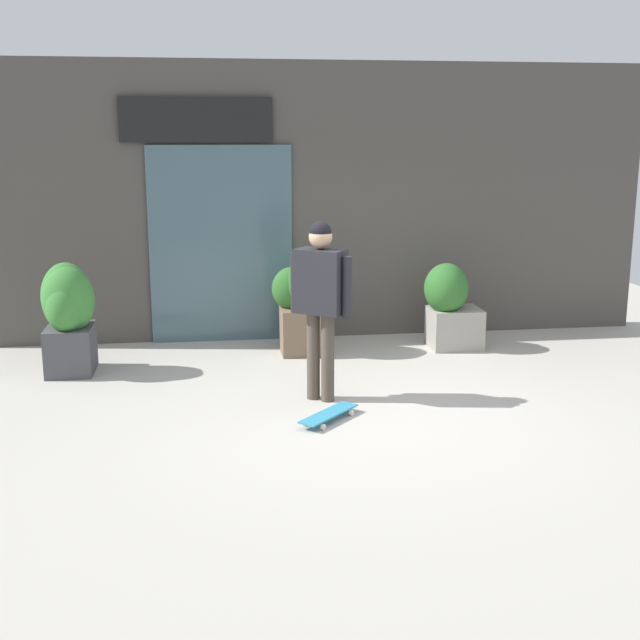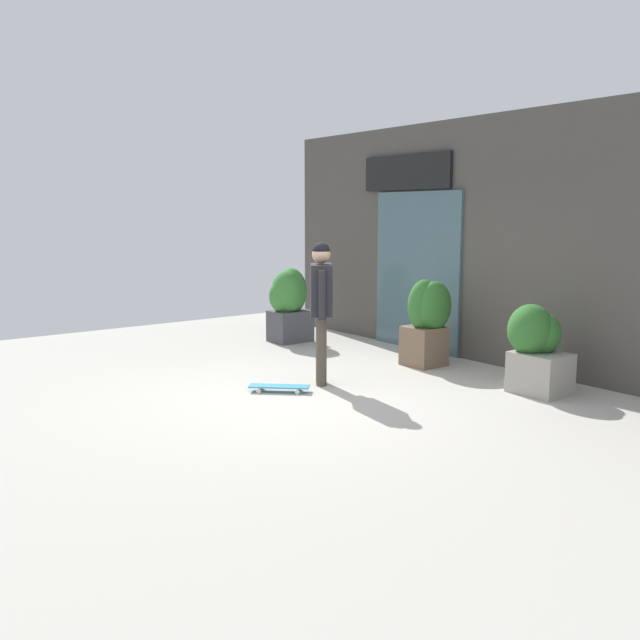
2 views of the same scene
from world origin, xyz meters
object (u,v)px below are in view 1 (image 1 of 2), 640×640
planter_box_left (303,296)px  skateboard (329,414)px  planter_box_mid (68,311)px  skateboarder (320,291)px  planter_box_right (450,303)px

planter_box_left → skateboard: bearing=-91.5°
skateboard → planter_box_left: bearing=-138.4°
planter_box_mid → planter_box_left: bearing=10.8°
planter_box_left → planter_box_mid: (-2.65, -0.51, 0.01)m
skateboarder → planter_box_mid: bearing=-81.4°
planter_box_left → planter_box_right: size_ratio=1.15×
skateboard → planter_box_mid: size_ratio=0.54×
skateboard → planter_box_mid: 3.30m
skateboarder → planter_box_left: 1.87m
skateboarder → planter_box_mid: skateboarder is taller
skateboarder → planter_box_right: 2.65m
skateboard → planter_box_right: (1.88, 2.43, 0.50)m
skateboard → planter_box_right: size_ratio=0.62×
skateboarder → planter_box_mid: (-2.60, 1.32, -0.41)m
skateboarder → skateboard: skateboarder is taller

